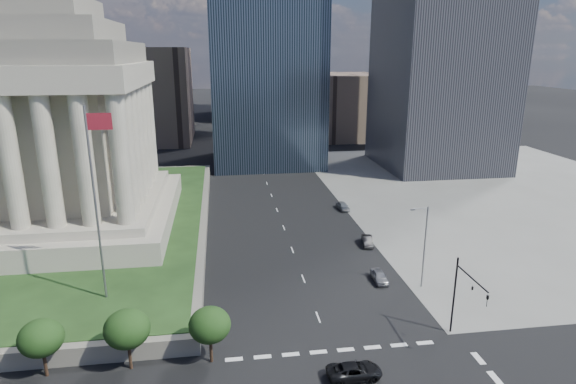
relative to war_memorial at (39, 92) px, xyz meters
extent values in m
plane|color=black|center=(34.00, 52.00, -21.40)|extent=(500.00, 500.00, 0.00)
cube|color=slate|center=(80.00, 12.00, -21.38)|extent=(68.00, 90.00, 0.03)
cylinder|color=slate|center=(12.00, -24.00, -9.50)|extent=(0.24, 0.24, 20.00)
cube|color=maroon|center=(13.20, -24.00, -1.00)|extent=(2.40, 0.05, 1.60)
cube|color=black|center=(36.00, 47.00, 8.60)|extent=(26.00, 26.00, 60.00)
cube|color=brown|center=(66.00, 82.00, -11.40)|extent=(20.00, 30.00, 20.00)
cube|color=brown|center=(4.00, 82.00, -7.40)|extent=(24.00, 30.00, 28.00)
cylinder|color=black|center=(46.50, -32.50, -17.40)|extent=(0.18, 0.18, 8.00)
cylinder|color=black|center=(46.50, -35.25, -14.20)|extent=(0.14, 5.50, 0.14)
cube|color=black|center=(46.50, -38.00, -15.00)|extent=(0.30, 0.30, 1.10)
cylinder|color=slate|center=(47.50, -23.00, -16.40)|extent=(0.16, 0.16, 10.00)
cylinder|color=slate|center=(46.60, -23.00, -11.60)|extent=(1.80, 0.12, 0.12)
cube|color=slate|center=(45.70, -23.00, -11.70)|extent=(0.50, 0.22, 0.14)
imported|color=black|center=(35.09, -38.00, -20.74)|extent=(4.84, 2.36, 1.33)
imported|color=gray|center=(43.00, -20.96, -20.75)|extent=(1.68, 3.87, 1.30)
imported|color=black|center=(44.96, -9.74, -20.76)|extent=(1.98, 4.06, 1.28)
imported|color=slate|center=(45.50, 6.46, -20.72)|extent=(4.09, 1.88, 1.36)
camera|label=1|loc=(24.54, -71.83, 5.36)|focal=30.00mm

